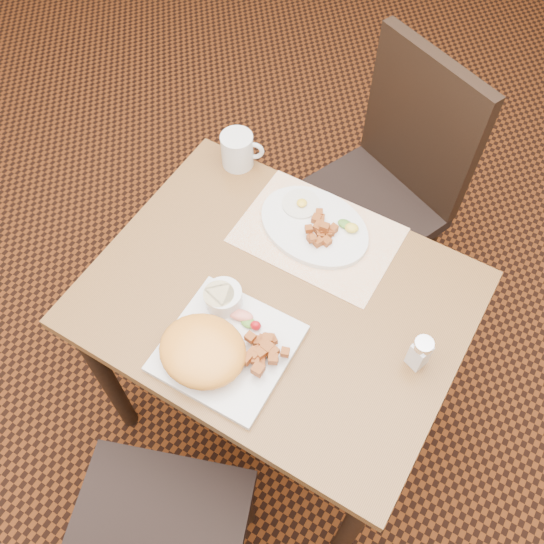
% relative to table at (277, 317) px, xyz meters
% --- Properties ---
extents(ground, '(8.00, 8.00, 0.00)m').
position_rel_table_xyz_m(ground, '(0.00, 0.00, -0.64)').
color(ground, black).
rests_on(ground, ground).
extents(table, '(0.90, 0.70, 0.75)m').
position_rel_table_xyz_m(table, '(0.00, 0.00, 0.00)').
color(table, brown).
rests_on(table, ground).
extents(chair_far, '(0.55, 0.56, 0.97)m').
position_rel_table_xyz_m(chair_far, '(0.02, 0.65, -0.10)').
color(chair_far, black).
rests_on(chair_far, ground).
extents(placemat, '(0.40, 0.28, 0.00)m').
position_rel_table_xyz_m(placemat, '(-0.00, 0.21, 0.11)').
color(placemat, white).
rests_on(placemat, table).
extents(plate_square, '(0.29, 0.29, 0.02)m').
position_rel_table_xyz_m(plate_square, '(-0.02, -0.18, 0.12)').
color(plate_square, silver).
rests_on(plate_square, table).
extents(plate_oval, '(0.34, 0.27, 0.02)m').
position_rel_table_xyz_m(plate_oval, '(-0.02, 0.23, 0.12)').
color(plate_oval, silver).
rests_on(plate_oval, placemat).
extents(hollandaise_mound, '(0.20, 0.18, 0.07)m').
position_rel_table_xyz_m(hollandaise_mound, '(-0.06, -0.23, 0.16)').
color(hollandaise_mound, '#F89D30').
rests_on(hollandaise_mound, plate_square).
extents(ramekin, '(0.09, 0.09, 0.05)m').
position_rel_table_xyz_m(ramekin, '(-0.09, -0.09, 0.15)').
color(ramekin, silver).
rests_on(ramekin, plate_square).
extents(garnish_sq, '(0.09, 0.05, 0.03)m').
position_rel_table_xyz_m(garnish_sq, '(-0.02, -0.10, 0.14)').
color(garnish_sq, '#387223').
rests_on(garnish_sq, plate_square).
extents(fried_egg, '(0.10, 0.10, 0.02)m').
position_rel_table_xyz_m(fried_egg, '(-0.08, 0.26, 0.13)').
color(fried_egg, white).
rests_on(fried_egg, plate_oval).
extents(garnish_ov, '(0.06, 0.04, 0.02)m').
position_rel_table_xyz_m(garnish_ov, '(0.06, 0.26, 0.14)').
color(garnish_ov, '#387223').
rests_on(garnish_ov, plate_oval).
extents(salt_shaker, '(0.05, 0.05, 0.10)m').
position_rel_table_xyz_m(salt_shaker, '(0.36, 0.01, 0.16)').
color(salt_shaker, white).
rests_on(salt_shaker, table).
extents(coffee_mug, '(0.12, 0.09, 0.10)m').
position_rel_table_xyz_m(coffee_mug, '(-0.31, 0.32, 0.16)').
color(coffee_mug, silver).
rests_on(coffee_mug, table).
extents(home_fries_sq, '(0.11, 0.11, 0.04)m').
position_rel_table_xyz_m(home_fries_sq, '(0.06, -0.16, 0.15)').
color(home_fries_sq, '#A9511B').
rests_on(home_fries_sq, plate_square).
extents(home_fries_ov, '(0.08, 0.11, 0.04)m').
position_rel_table_xyz_m(home_fries_ov, '(0.01, 0.21, 0.14)').
color(home_fries_ov, '#A9511B').
rests_on(home_fries_ov, plate_oval).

